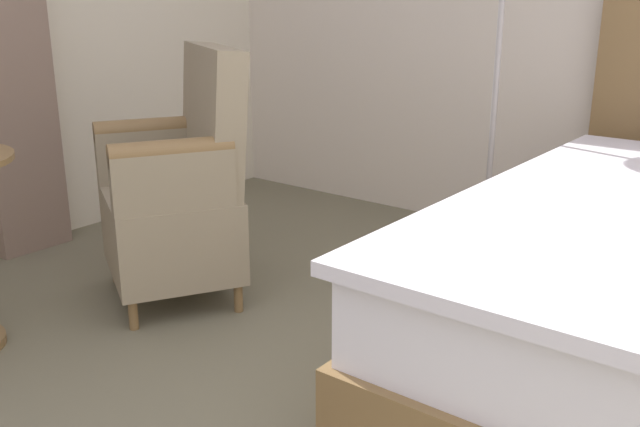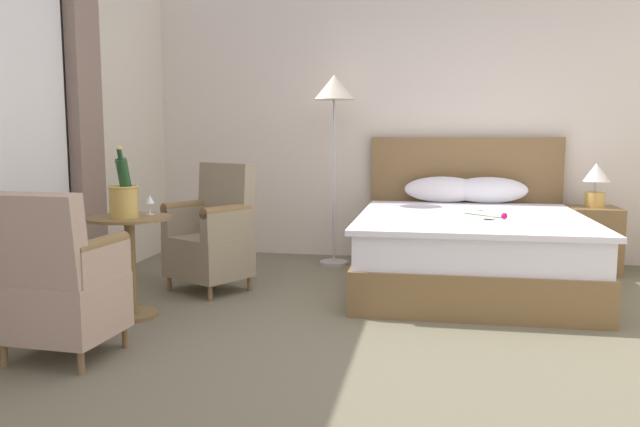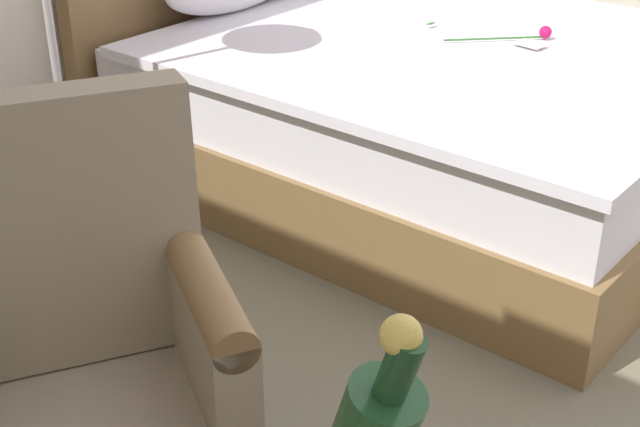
% 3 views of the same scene
% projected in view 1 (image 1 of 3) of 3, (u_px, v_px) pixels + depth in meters
% --- Properties ---
extents(armchair_by_window, '(0.75, 0.74, 1.03)m').
position_uv_depth(armchair_by_window, '(179.00, 194.00, 2.89)').
color(armchair_by_window, brown).
rests_on(armchair_by_window, ground).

